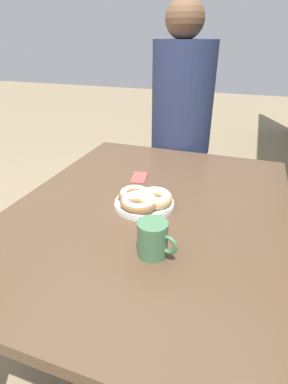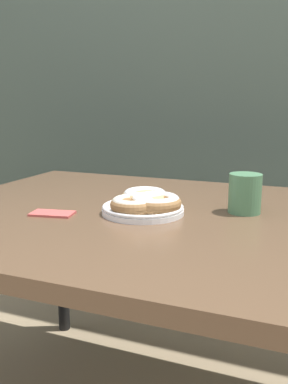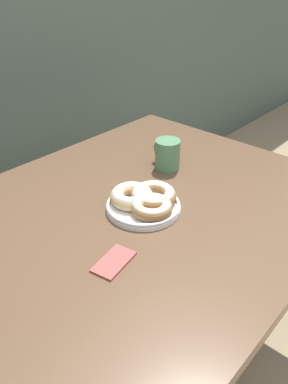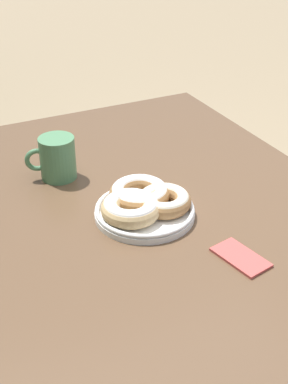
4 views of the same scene
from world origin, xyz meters
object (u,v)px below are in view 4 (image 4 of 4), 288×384
Objects in this scene: donut_plate at (143,203)px; coffee_mug at (57,158)px; napkin at (241,257)px; dining_table at (135,241)px.

donut_plate is 0.27m from coffee_mug.
coffee_mug is 0.99× the size of napkin.
napkin is at bearing -150.43° from dining_table.
dining_table is 10.22× the size of napkin.
donut_plate is 2.02× the size of coffee_mug.
napkin is at bearing -155.99° from donut_plate.
donut_plate reaches higher than napkin.
donut_plate is (0.01, -0.02, 0.09)m from dining_table.
dining_table is 5.10× the size of donut_plate.
dining_table is at bearing 106.58° from donut_plate.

